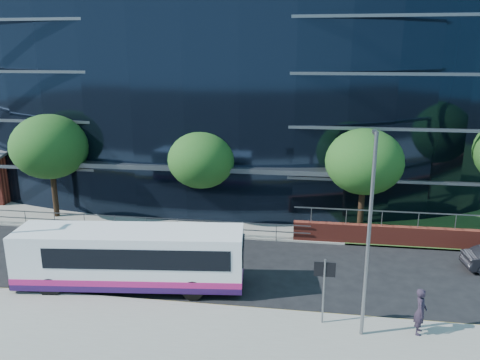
% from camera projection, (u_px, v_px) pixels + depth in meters
% --- Properties ---
extents(ground, '(200.00, 200.00, 0.00)m').
position_uv_depth(ground, '(221.00, 298.00, 21.28)').
color(ground, black).
rests_on(ground, ground).
extents(kerb, '(80.00, 0.25, 0.16)m').
position_uv_depth(kerb, '(217.00, 308.00, 20.30)').
color(kerb, gray).
rests_on(kerb, ground).
extents(yellow_line_outer, '(80.00, 0.08, 0.01)m').
position_uv_depth(yellow_line_outer, '(218.00, 307.00, 20.51)').
color(yellow_line_outer, gold).
rests_on(yellow_line_outer, ground).
extents(yellow_line_inner, '(80.00, 0.08, 0.01)m').
position_uv_depth(yellow_line_inner, '(218.00, 305.00, 20.66)').
color(yellow_line_inner, gold).
rests_on(yellow_line_inner, ground).
extents(far_forecourt, '(50.00, 8.00, 0.10)m').
position_uv_depth(far_forecourt, '(166.00, 212.00, 32.61)').
color(far_forecourt, gray).
rests_on(far_forecourt, ground).
extents(glass_office, '(44.00, 23.10, 16.00)m').
position_uv_depth(glass_office, '(219.00, 87.00, 39.64)').
color(glass_office, black).
rests_on(glass_office, ground).
extents(guard_railings, '(24.00, 0.05, 1.10)m').
position_uv_depth(guard_railings, '(115.00, 220.00, 28.87)').
color(guard_railings, slate).
rests_on(guard_railings, ground).
extents(street_sign, '(0.85, 0.09, 2.80)m').
position_uv_depth(street_sign, '(324.00, 278.00, 18.56)').
color(street_sign, slate).
rests_on(street_sign, pavement_near).
extents(tree_far_a, '(4.95, 4.95, 6.98)m').
position_uv_depth(tree_far_a, '(50.00, 147.00, 30.42)').
color(tree_far_a, black).
rests_on(tree_far_a, ground).
extents(tree_far_b, '(4.29, 4.29, 6.05)m').
position_uv_depth(tree_far_b, '(202.00, 160.00, 29.66)').
color(tree_far_b, black).
rests_on(tree_far_b, ground).
extents(tree_far_c, '(4.62, 4.62, 6.51)m').
position_uv_depth(tree_far_c, '(364.00, 162.00, 27.69)').
color(tree_far_c, black).
rests_on(tree_far_c, ground).
extents(streetlight_east, '(0.15, 0.77, 8.00)m').
position_uv_depth(streetlight_east, '(369.00, 231.00, 17.19)').
color(streetlight_east, slate).
rests_on(streetlight_east, pavement_near).
extents(city_bus, '(10.82, 3.57, 2.87)m').
position_uv_depth(city_bus, '(132.00, 257.00, 21.87)').
color(city_bus, white).
rests_on(city_bus, ground).
extents(pedestrian, '(0.60, 0.77, 1.89)m').
position_uv_depth(pedestrian, '(420.00, 311.00, 18.12)').
color(pedestrian, '#261D2C').
rests_on(pedestrian, pavement_near).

